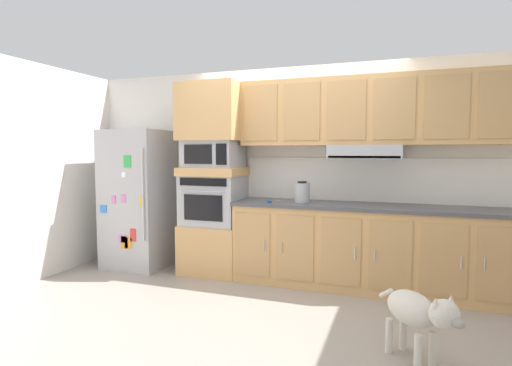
{
  "coord_description": "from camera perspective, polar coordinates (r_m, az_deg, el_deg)",
  "views": [
    {
      "loc": [
        1.17,
        -3.69,
        1.49
      ],
      "look_at": [
        -0.18,
        0.09,
        1.18
      ],
      "focal_mm": 28.2,
      "sensor_mm": 36.0,
      "label": 1
    }
  ],
  "objects": [
    {
      "name": "screwdriver",
      "position": [
        4.54,
        2.02,
        -2.57
      ],
      "size": [
        0.17,
        0.17,
        0.03
      ],
      "color": "blue",
      "rests_on": "countertop_slab"
    },
    {
      "name": "microwave",
      "position": [
        4.92,
        -6.05,
        4.1
      ],
      "size": [
        0.64,
        0.54,
        0.32
      ],
      "color": "#A8AAAF",
      "rests_on": "appliance_mid_shelf"
    },
    {
      "name": "appliance_upper_cabinet",
      "position": [
        4.94,
        -6.09,
        9.91
      ],
      "size": [
        0.74,
        0.62,
        0.68
      ],
      "primitive_type": "cube",
      "color": "tan",
      "rests_on": "microwave"
    },
    {
      "name": "refrigerator",
      "position": [
        5.43,
        -16.32,
        -2.15
      ],
      "size": [
        0.76,
        0.73,
        1.76
      ],
      "color": "#ADADB2",
      "rests_on": "ground"
    },
    {
      "name": "ground_plane",
      "position": [
        4.14,
        1.98,
        -16.6
      ],
      "size": [
        9.6,
        9.6,
        0.0
      ],
      "primitive_type": "plane",
      "color": "#9E9389"
    },
    {
      "name": "back_kitchen_wall",
      "position": [
        4.94,
        5.93,
        1.67
      ],
      "size": [
        6.2,
        0.12,
        2.5
      ],
      "primitive_type": "cube",
      "color": "silver",
      "rests_on": "ground"
    },
    {
      "name": "oven_base_cabinet",
      "position": [
        5.06,
        -5.93,
        -9.14
      ],
      "size": [
        0.74,
        0.62,
        0.6
      ],
      "primitive_type": "cube",
      "color": "tan",
      "rests_on": "ground"
    },
    {
      "name": "countertop_slab",
      "position": [
        4.49,
        15.59,
        -3.25
      ],
      "size": [
        2.95,
        0.64,
        0.04
      ],
      "primitive_type": "cube",
      "color": "#4C4C51",
      "rests_on": "lower_cabinet_run"
    },
    {
      "name": "appliance_mid_shelf",
      "position": [
        4.93,
        -6.02,
        1.66
      ],
      "size": [
        0.74,
        0.62,
        0.1
      ],
      "primitive_type": "cube",
      "color": "tan",
      "rests_on": "built_in_oven"
    },
    {
      "name": "upper_cabinet_with_hood",
      "position": [
        4.59,
        15.93,
        9.45
      ],
      "size": [
        2.91,
        0.48,
        0.88
      ],
      "color": "tan",
      "rests_on": "backsplash_panel"
    },
    {
      "name": "built_in_oven",
      "position": [
        4.95,
        -6.0,
        -2.39
      ],
      "size": [
        0.7,
        0.62,
        0.6
      ],
      "color": "#A8AAAF",
      "rests_on": "oven_base_cabinet"
    },
    {
      "name": "side_panel_left",
      "position": [
        5.42,
        -27.47,
        1.43
      ],
      "size": [
        0.12,
        7.1,
        2.5
      ],
      "primitive_type": "cube",
      "color": "silver",
      "rests_on": "ground"
    },
    {
      "name": "electric_kettle",
      "position": [
        4.53,
        6.56,
        -1.34
      ],
      "size": [
        0.17,
        0.17,
        0.24
      ],
      "color": "#A8AAAF",
      "rests_on": "countertop_slab"
    },
    {
      "name": "lower_cabinet_run",
      "position": [
        4.57,
        15.47,
        -8.98
      ],
      "size": [
        2.91,
        0.63,
        0.88
      ],
      "color": "tan",
      "rests_on": "ground"
    },
    {
      "name": "dog",
      "position": [
        3.14,
        22.01,
        -16.65
      ],
      "size": [
        0.55,
        0.6,
        0.56
      ],
      "rotation": [
        0.0,
        0.0,
        -0.83
      ],
      "color": "beige",
      "rests_on": "ground"
    },
    {
      "name": "backsplash_panel",
      "position": [
        4.74,
        15.91,
        0.44
      ],
      "size": [
        2.95,
        0.02,
        0.5
      ],
      "primitive_type": "cube",
      "color": "white",
      "rests_on": "countertop_slab"
    }
  ]
}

